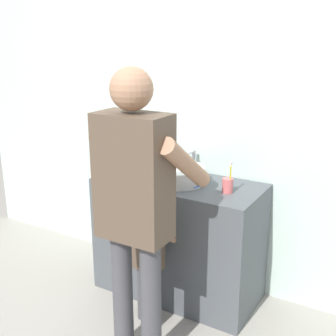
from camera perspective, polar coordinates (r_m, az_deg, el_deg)
name	(u,v)px	position (r m, az deg, el deg)	size (l,w,h in m)	color
ground_plane	(157,311)	(3.16, -1.45, -18.28)	(14.00, 14.00, 0.00)	#9E998E
back_wall	(201,105)	(3.16, 4.36, 8.28)	(4.40, 0.08, 2.70)	silver
vanity_cabinet	(179,238)	(3.17, 1.39, -9.17)	(1.16, 0.54, 0.86)	#4C5156
sink_basin	(178,174)	(2.97, 1.27, -0.84)	(0.38, 0.38, 0.11)	silver
faucet	(193,163)	(3.15, 3.29, 0.67)	(0.18, 0.14, 0.18)	#B7BABF
toothbrush_cup	(228,185)	(2.80, 7.84, -2.22)	(0.07, 0.07, 0.21)	#D86666
child_toddler	(148,250)	(2.82, -2.63, -10.72)	(0.27, 0.27, 0.86)	#47474C
adult_parent	(136,195)	(2.32, -4.26, -3.61)	(0.52, 0.55, 1.69)	#47474C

